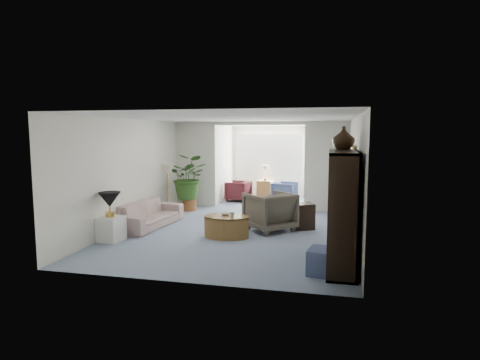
% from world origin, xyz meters
% --- Properties ---
extents(floor, '(6.00, 6.00, 0.00)m').
position_xyz_m(floor, '(0.00, 0.00, 0.00)').
color(floor, '#8998B5').
rests_on(floor, ground).
extents(sunroom_floor, '(2.60, 2.60, 0.00)m').
position_xyz_m(sunroom_floor, '(0.00, 4.10, 0.00)').
color(sunroom_floor, '#8998B5').
rests_on(sunroom_floor, ground).
extents(back_pier_left, '(1.20, 0.12, 2.50)m').
position_xyz_m(back_pier_left, '(-1.90, 3.00, 1.25)').
color(back_pier_left, white).
rests_on(back_pier_left, ground).
extents(back_pier_right, '(1.20, 0.12, 2.50)m').
position_xyz_m(back_pier_right, '(1.90, 3.00, 1.25)').
color(back_pier_right, white).
rests_on(back_pier_right, ground).
extents(back_header, '(2.60, 0.12, 0.10)m').
position_xyz_m(back_header, '(0.00, 3.00, 2.45)').
color(back_header, white).
rests_on(back_header, back_pier_left).
extents(window_pane, '(2.20, 0.02, 1.50)m').
position_xyz_m(window_pane, '(0.00, 5.18, 1.40)').
color(window_pane, white).
extents(window_blinds, '(2.20, 0.02, 1.50)m').
position_xyz_m(window_blinds, '(0.00, 5.15, 1.40)').
color(window_blinds, white).
extents(framed_picture, '(0.04, 0.50, 0.40)m').
position_xyz_m(framed_picture, '(2.46, -0.10, 1.70)').
color(framed_picture, beige).
extents(sofa, '(0.97, 2.07, 0.58)m').
position_xyz_m(sofa, '(-2.08, 0.18, 0.29)').
color(sofa, beige).
rests_on(sofa, ground).
extents(end_table, '(0.49, 0.49, 0.50)m').
position_xyz_m(end_table, '(-2.28, -1.17, 0.25)').
color(end_table, white).
rests_on(end_table, ground).
extents(table_lamp, '(0.44, 0.44, 0.30)m').
position_xyz_m(table_lamp, '(-2.28, -1.17, 0.85)').
color(table_lamp, black).
rests_on(table_lamp, end_table).
extents(floor_lamp, '(0.36, 0.36, 0.28)m').
position_xyz_m(floor_lamp, '(-2.05, 1.25, 1.25)').
color(floor_lamp, beige).
rests_on(floor_lamp, ground).
extents(coffee_table, '(1.08, 1.08, 0.45)m').
position_xyz_m(coffee_table, '(-0.07, -0.36, 0.23)').
color(coffee_table, olive).
rests_on(coffee_table, ground).
extents(coffee_bowl, '(0.24, 0.24, 0.05)m').
position_xyz_m(coffee_bowl, '(-0.12, -0.26, 0.48)').
color(coffee_bowl, silver).
rests_on(coffee_bowl, coffee_table).
extents(coffee_cup, '(0.12, 0.12, 0.10)m').
position_xyz_m(coffee_cup, '(0.08, -0.46, 0.50)').
color(coffee_cup, beige).
rests_on(coffee_cup, coffee_table).
extents(wingback_chair, '(1.32, 1.33, 0.86)m').
position_xyz_m(wingback_chair, '(0.72, 0.44, 0.43)').
color(wingback_chair, '#60584C').
rests_on(wingback_chair, ground).
extents(side_table_dark, '(0.60, 0.55, 0.58)m').
position_xyz_m(side_table_dark, '(1.42, 0.74, 0.29)').
color(side_table_dark, black).
rests_on(side_table_dark, ground).
extents(entertainment_cabinet, '(0.45, 1.70, 1.89)m').
position_xyz_m(entertainment_cabinet, '(2.23, -1.71, 0.95)').
color(entertainment_cabinet, black).
rests_on(entertainment_cabinet, ground).
extents(cabinet_urn, '(0.38, 0.38, 0.39)m').
position_xyz_m(cabinet_urn, '(2.23, -1.21, 2.09)').
color(cabinet_urn, black).
rests_on(cabinet_urn, entertainment_cabinet).
extents(ottoman, '(0.57, 0.57, 0.39)m').
position_xyz_m(ottoman, '(1.98, -2.17, 0.20)').
color(ottoman, slate).
rests_on(ottoman, ground).
extents(plant_pot, '(0.40, 0.40, 0.32)m').
position_xyz_m(plant_pot, '(-1.85, 2.26, 0.16)').
color(plant_pot, '#94542B').
rests_on(plant_pot, ground).
extents(house_plant, '(1.14, 0.99, 1.27)m').
position_xyz_m(house_plant, '(-1.85, 2.26, 0.96)').
color(house_plant, '#2E561D').
rests_on(house_plant, plant_pot).
extents(sunroom_chair_blue, '(0.83, 0.81, 0.66)m').
position_xyz_m(sunroom_chair_blue, '(0.64, 4.12, 0.33)').
color(sunroom_chair_blue, slate).
rests_on(sunroom_chair_blue, ground).
extents(sunroom_chair_maroon, '(0.82, 0.80, 0.65)m').
position_xyz_m(sunroom_chair_maroon, '(-0.86, 4.12, 0.32)').
color(sunroom_chair_maroon, '#531C22').
rests_on(sunroom_chair_maroon, ground).
extents(sunroom_table, '(0.54, 0.45, 0.59)m').
position_xyz_m(sunroom_table, '(-0.11, 4.87, 0.30)').
color(sunroom_table, olive).
rests_on(sunroom_table, ground).
extents(shelf_clutter, '(0.30, 0.57, 1.06)m').
position_xyz_m(shelf_clutter, '(2.18, -2.02, 1.09)').
color(shelf_clutter, '#3E3C3A').
rests_on(shelf_clutter, entertainment_cabinet).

